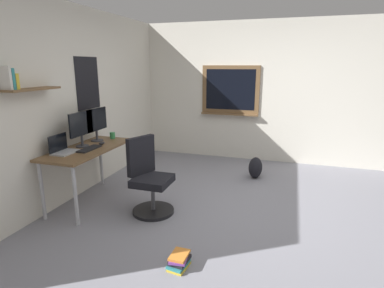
% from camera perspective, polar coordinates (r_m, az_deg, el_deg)
% --- Properties ---
extents(ground_plane, '(5.20, 5.20, 0.00)m').
position_cam_1_polar(ground_plane, '(4.07, 10.05, -12.46)').
color(ground_plane, gray).
rests_on(ground_plane, ground).
extents(wall_back, '(5.00, 0.30, 2.60)m').
position_cam_1_polar(wall_back, '(4.65, -20.83, 7.01)').
color(wall_back, silver).
rests_on(wall_back, ground).
extents(wall_right, '(0.22, 5.00, 2.60)m').
position_cam_1_polar(wall_right, '(6.10, 13.57, 9.01)').
color(wall_right, silver).
rests_on(wall_right, ground).
extents(desk, '(1.33, 0.59, 0.76)m').
position_cam_1_polar(desk, '(4.34, -18.32, -1.74)').
color(desk, brown).
rests_on(desk, ground).
extents(office_chair, '(0.54, 0.55, 0.95)m').
position_cam_1_polar(office_chair, '(3.97, -7.80, -6.62)').
color(office_chair, black).
rests_on(office_chair, ground).
extents(laptop, '(0.31, 0.21, 0.23)m').
position_cam_1_polar(laptop, '(4.16, -22.46, -0.77)').
color(laptop, '#ADAFB5').
rests_on(laptop, desk).
extents(monitor_primary, '(0.46, 0.17, 0.46)m').
position_cam_1_polar(monitor_primary, '(4.34, -19.43, 3.00)').
color(monitor_primary, '#38383D').
rests_on(monitor_primary, desk).
extents(monitor_secondary, '(0.46, 0.17, 0.46)m').
position_cam_1_polar(monitor_secondary, '(4.61, -16.96, 3.80)').
color(monitor_secondary, '#38383D').
rests_on(monitor_secondary, desk).
extents(keyboard, '(0.37, 0.13, 0.02)m').
position_cam_1_polar(keyboard, '(4.22, -18.13, -0.82)').
color(keyboard, black).
rests_on(keyboard, desk).
extents(computer_mouse, '(0.10, 0.06, 0.03)m').
position_cam_1_polar(computer_mouse, '(4.44, -16.05, 0.15)').
color(computer_mouse, '#262628').
rests_on(computer_mouse, desk).
extents(coffee_mug, '(0.08, 0.08, 0.09)m').
position_cam_1_polar(coffee_mug, '(4.75, -14.24, 1.52)').
color(coffee_mug, '#338C4C').
rests_on(coffee_mug, desk).
extents(backpack, '(0.32, 0.22, 0.34)m').
position_cam_1_polar(backpack, '(5.27, 11.43, -4.21)').
color(backpack, black).
rests_on(backpack, ground).
extents(book_stack_on_floor, '(0.25, 0.18, 0.13)m').
position_cam_1_polar(book_stack_on_floor, '(3.08, -2.36, -20.39)').
color(book_stack_on_floor, gold).
rests_on(book_stack_on_floor, ground).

